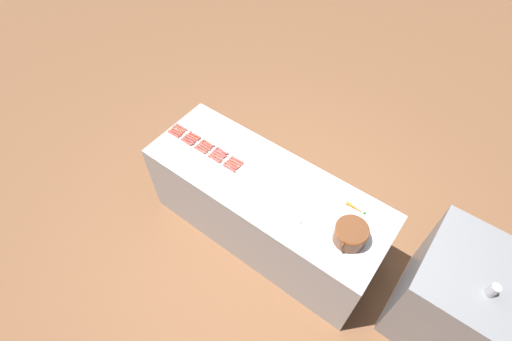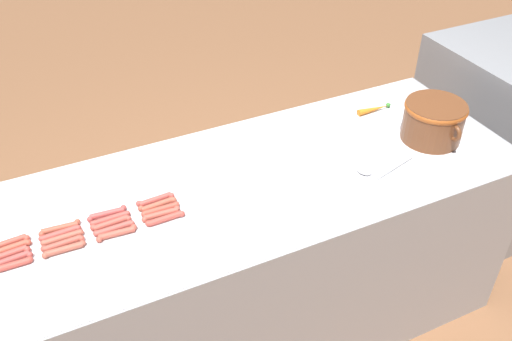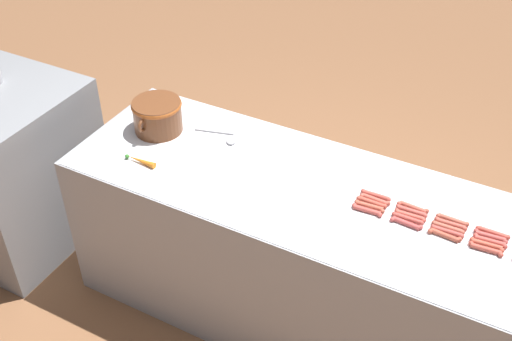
% 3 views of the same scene
% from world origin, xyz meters
% --- Properties ---
extents(ground_plane, '(20.00, 20.00, 0.00)m').
position_xyz_m(ground_plane, '(0.00, 0.00, 0.00)').
color(ground_plane, brown).
extents(griddle_counter, '(0.85, 2.35, 0.92)m').
position_xyz_m(griddle_counter, '(0.00, 0.00, 0.46)').
color(griddle_counter, '#9EA0A5').
rests_on(griddle_counter, ground_plane).
extents(back_cabinet, '(0.89, 0.89, 1.02)m').
position_xyz_m(back_cabinet, '(-0.22, 1.86, 0.51)').
color(back_cabinet, gray).
rests_on(back_cabinet, ground_plane).
extents(hot_dog_1, '(0.03, 0.15, 0.02)m').
position_xyz_m(hot_dog_1, '(-0.03, -0.89, 0.93)').
color(hot_dog_1, '#B4483A').
rests_on(hot_dog_1, griddle_counter).
extents(hot_dog_2, '(0.03, 0.15, 0.02)m').
position_xyz_m(hot_dog_2, '(-0.03, -0.71, 0.93)').
color(hot_dog_2, '#AE4D38').
rests_on(hot_dog_2, griddle_counter).
extents(hot_dog_3, '(0.03, 0.15, 0.02)m').
position_xyz_m(hot_dog_3, '(-0.03, -0.54, 0.93)').
color(hot_dog_3, '#B74542').
rests_on(hot_dog_3, griddle_counter).
extents(hot_dog_4, '(0.03, 0.15, 0.02)m').
position_xyz_m(hot_dog_4, '(-0.03, -0.36, 0.93)').
color(hot_dog_4, '#B84840').
rests_on(hot_dog_4, griddle_counter).
extents(hot_dog_6, '(0.03, 0.15, 0.02)m').
position_xyz_m(hot_dog_6, '(-0.00, -0.89, 0.93)').
color(hot_dog_6, '#B84C39').
rests_on(hot_dog_6, griddle_counter).
extents(hot_dog_7, '(0.03, 0.15, 0.02)m').
position_xyz_m(hot_dog_7, '(-0.00, -0.72, 0.93)').
color(hot_dog_7, '#AD463F').
rests_on(hot_dog_7, griddle_counter).
extents(hot_dog_8, '(0.03, 0.15, 0.02)m').
position_xyz_m(hot_dog_8, '(-0.00, -0.54, 0.93)').
color(hot_dog_8, '#AD453D').
rests_on(hot_dog_8, griddle_counter).
extents(hot_dog_9, '(0.03, 0.15, 0.02)m').
position_xyz_m(hot_dog_9, '(-0.00, -0.36, 0.93)').
color(hot_dog_9, '#AF503C').
rests_on(hot_dog_9, griddle_counter).
extents(hot_dog_11, '(0.03, 0.15, 0.02)m').
position_xyz_m(hot_dog_11, '(0.03, -0.90, 0.93)').
color(hot_dog_11, '#B8483E').
rests_on(hot_dog_11, griddle_counter).
extents(hot_dog_12, '(0.02, 0.15, 0.02)m').
position_xyz_m(hot_dog_12, '(0.03, -0.71, 0.93)').
color(hot_dog_12, '#AD5341').
rests_on(hot_dog_12, griddle_counter).
extents(hot_dog_13, '(0.03, 0.15, 0.02)m').
position_xyz_m(hot_dog_13, '(0.03, -0.54, 0.93)').
color(hot_dog_13, '#B94D40').
rests_on(hot_dog_13, griddle_counter).
extents(hot_dog_14, '(0.03, 0.15, 0.02)m').
position_xyz_m(hot_dog_14, '(0.03, -0.35, 0.93)').
color(hot_dog_14, '#B44838').
rests_on(hot_dog_14, griddle_counter).
extents(hot_dog_16, '(0.03, 0.15, 0.02)m').
position_xyz_m(hot_dog_16, '(0.06, -0.89, 0.93)').
color(hot_dog_16, '#AE4640').
rests_on(hot_dog_16, griddle_counter).
extents(hot_dog_17, '(0.03, 0.15, 0.02)m').
position_xyz_m(hot_dog_17, '(0.06, -0.72, 0.93)').
color(hot_dog_17, '#B14B3E').
rests_on(hot_dog_17, griddle_counter).
extents(hot_dog_18, '(0.03, 0.15, 0.02)m').
position_xyz_m(hot_dog_18, '(0.06, -0.54, 0.93)').
color(hot_dog_18, '#B04B41').
rests_on(hot_dog_18, griddle_counter).
extents(hot_dog_19, '(0.03, 0.15, 0.02)m').
position_xyz_m(hot_dog_19, '(0.06, -0.36, 0.93)').
color(hot_dog_19, '#B34F40').
rests_on(hot_dog_19, griddle_counter).
extents(hot_dog_21, '(0.02, 0.15, 0.02)m').
position_xyz_m(hot_dog_21, '(0.09, -0.90, 0.93)').
color(hot_dog_21, '#B94539').
rests_on(hot_dog_21, griddle_counter).
extents(hot_dog_22, '(0.03, 0.15, 0.02)m').
position_xyz_m(hot_dog_22, '(0.09, -0.72, 0.93)').
color(hot_dog_22, '#AD5240').
rests_on(hot_dog_22, griddle_counter).
extents(hot_dog_23, '(0.03, 0.15, 0.02)m').
position_xyz_m(hot_dog_23, '(0.09, -0.53, 0.93)').
color(hot_dog_23, '#B44F3F').
rests_on(hot_dog_23, griddle_counter).
extents(hot_dog_24, '(0.03, 0.15, 0.02)m').
position_xyz_m(hot_dog_24, '(0.09, -0.35, 0.93)').
color(hot_dog_24, '#B8473C').
rests_on(hot_dog_24, griddle_counter).
extents(bean_pot, '(0.34, 0.27, 0.18)m').
position_xyz_m(bean_pot, '(0.07, 0.88, 1.02)').
color(bean_pot, brown).
rests_on(bean_pot, griddle_counter).
extents(serving_spoon, '(0.11, 0.27, 0.02)m').
position_xyz_m(serving_spoon, '(0.17, 0.51, 0.93)').
color(serving_spoon, '#B7B7BC').
rests_on(serving_spoon, griddle_counter).
extents(carrot, '(0.04, 0.18, 0.03)m').
position_xyz_m(carrot, '(-0.22, 0.79, 0.93)').
color(carrot, orange).
rests_on(carrot, griddle_counter).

